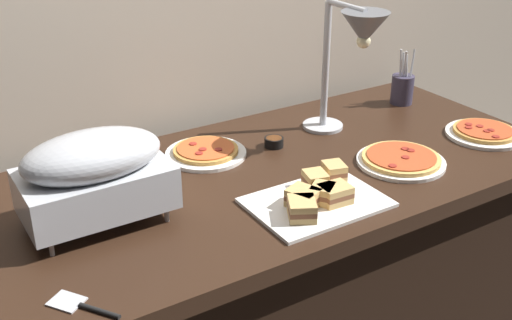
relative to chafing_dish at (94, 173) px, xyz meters
The scene contains 10 objects.
buffet_table 0.73m from the chafing_dish, ahead, with size 1.90×0.84×0.76m.
chafing_dish is the anchor object (origin of this frame).
heat_lamp 0.90m from the chafing_dish, ahead, with size 0.15×0.32×0.45m.
pizza_plate_front 0.93m from the chafing_dish, ahead, with size 0.27×0.27×0.03m.
pizza_plate_center 0.49m from the chafing_dish, 26.54° to the left, with size 0.26×0.26×0.03m.
pizza_plate_raised_stand 1.31m from the chafing_dish, ahead, with size 0.26×0.26×0.03m.
sandwich_platter 0.59m from the chafing_dish, 22.69° to the right, with size 0.36×0.26×0.06m.
sauce_cup_near 0.67m from the chafing_dish, 13.49° to the left, with size 0.06×0.06×0.03m.
utensil_holder 1.30m from the chafing_dish, 10.27° to the left, with size 0.08×0.08×0.21m.
serving_spatula 0.38m from the chafing_dish, 115.48° to the right, with size 0.12×0.16×0.01m.
Camera 1 is at (-0.92, -1.43, 1.62)m, focal length 44.44 mm.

